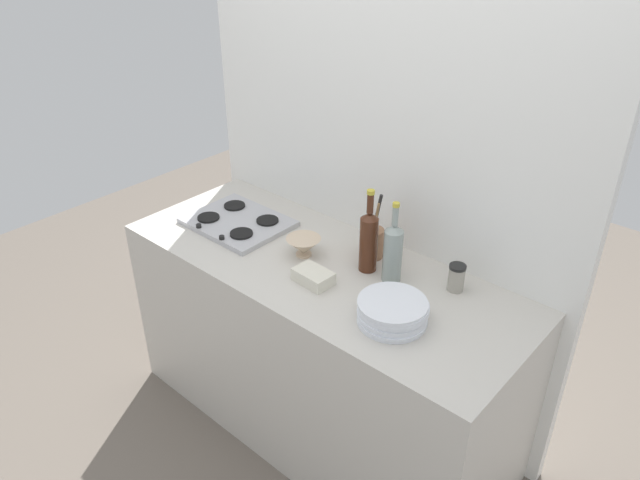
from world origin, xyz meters
The scene contains 11 objects.
ground_plane centered at (0.00, 0.00, 0.00)m, with size 6.00×6.00×0.00m, color #6B6056.
counter_block centered at (0.00, 0.00, 0.45)m, with size 1.80×0.70×0.90m, color beige.
backsplash_panel centered at (0.00, 0.38, 1.15)m, with size 1.90×0.06×2.31m, color white.
stovetop_hob centered at (-0.52, 0.01, 0.91)m, with size 0.45×0.36×0.04m.
plate_stack centered at (0.45, -0.11, 0.94)m, with size 0.26×0.26×0.09m.
wine_bottle_leftmost centered at (0.17, 0.11, 1.04)m, with size 0.07×0.07×0.36m.
wine_bottle_mid_left centered at (0.28, 0.11, 1.03)m, with size 0.08×0.08×0.34m.
mixing_bowl centered at (-0.10, 0.01, 0.95)m, with size 0.15×0.15×0.08m.
butter_dish centered at (0.06, -0.11, 0.93)m, with size 0.16×0.10×0.05m, color silver.
utensil_crock centered at (0.12, 0.20, 0.97)m, with size 0.10×0.10×0.29m.
condiment_jar_front centered at (0.51, 0.21, 0.96)m, with size 0.07×0.07×0.11m.
Camera 1 is at (1.40, -1.59, 2.26)m, focal length 33.99 mm.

